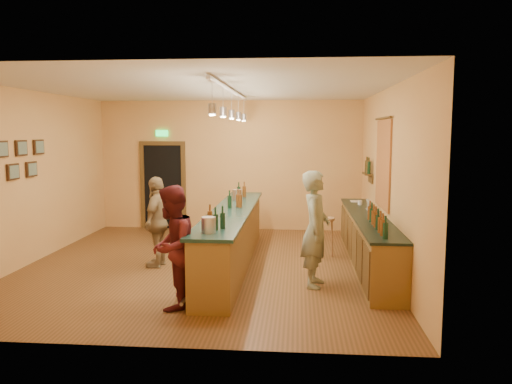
# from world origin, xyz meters

# --- Properties ---
(floor) EXTENTS (7.00, 7.00, 0.00)m
(floor) POSITION_xyz_m (0.00, 0.00, 0.00)
(floor) COLOR #533517
(floor) RESTS_ON ground
(ceiling) EXTENTS (6.50, 7.00, 0.02)m
(ceiling) POSITION_xyz_m (0.00, 0.00, 3.20)
(ceiling) COLOR silver
(ceiling) RESTS_ON wall_back
(wall_back) EXTENTS (6.50, 0.02, 3.20)m
(wall_back) POSITION_xyz_m (0.00, 3.50, 1.60)
(wall_back) COLOR tan
(wall_back) RESTS_ON floor
(wall_front) EXTENTS (6.50, 0.02, 3.20)m
(wall_front) POSITION_xyz_m (0.00, -3.50, 1.60)
(wall_front) COLOR tan
(wall_front) RESTS_ON floor
(wall_left) EXTENTS (0.02, 7.00, 3.20)m
(wall_left) POSITION_xyz_m (-3.25, 0.00, 1.60)
(wall_left) COLOR tan
(wall_left) RESTS_ON floor
(wall_right) EXTENTS (0.02, 7.00, 3.20)m
(wall_right) POSITION_xyz_m (3.25, 0.00, 1.60)
(wall_right) COLOR tan
(wall_right) RESTS_ON floor
(doorway) EXTENTS (1.15, 0.09, 2.48)m
(doorway) POSITION_xyz_m (-1.70, 3.47, 1.13)
(doorway) COLOR black
(doorway) RESTS_ON wall_back
(tapestry) EXTENTS (0.03, 1.40, 1.60)m
(tapestry) POSITION_xyz_m (3.23, 0.40, 1.85)
(tapestry) COLOR maroon
(tapestry) RESTS_ON wall_right
(bottle_shelf) EXTENTS (0.17, 0.55, 0.54)m
(bottle_shelf) POSITION_xyz_m (3.17, 1.90, 1.67)
(bottle_shelf) COLOR #4B3516
(bottle_shelf) RESTS_ON wall_right
(picture_grid) EXTENTS (0.06, 2.20, 0.70)m
(picture_grid) POSITION_xyz_m (-3.21, -0.75, 1.95)
(picture_grid) COLOR #382111
(picture_grid) RESTS_ON wall_left
(back_counter) EXTENTS (0.60, 4.55, 1.27)m
(back_counter) POSITION_xyz_m (2.97, 0.18, 0.49)
(back_counter) COLOR brown
(back_counter) RESTS_ON floor
(tasting_bar) EXTENTS (0.73, 5.10, 1.38)m
(tasting_bar) POSITION_xyz_m (0.51, -0.00, 0.61)
(tasting_bar) COLOR brown
(tasting_bar) RESTS_ON floor
(pendant_track) EXTENTS (0.11, 4.60, 0.50)m
(pendant_track) POSITION_xyz_m (0.51, -0.00, 2.98)
(pendant_track) COLOR silver
(pendant_track) RESTS_ON ceiling
(bartender) EXTENTS (0.53, 0.73, 1.84)m
(bartender) POSITION_xyz_m (1.97, -1.04, 0.92)
(bartender) COLOR gray
(bartender) RESTS_ON floor
(customer_a) EXTENTS (0.72, 0.89, 1.71)m
(customer_a) POSITION_xyz_m (-0.04, -2.20, 0.86)
(customer_a) COLOR #59191E
(customer_a) RESTS_ON floor
(customer_b) EXTENTS (0.50, 1.00, 1.64)m
(customer_b) POSITION_xyz_m (-0.84, -0.09, 0.82)
(customer_b) COLOR #997A51
(customer_b) RESTS_ON floor
(bar_stool) EXTENTS (0.38, 0.38, 0.78)m
(bar_stool) POSITION_xyz_m (2.22, 0.79, 0.64)
(bar_stool) COLOR olive
(bar_stool) RESTS_ON floor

